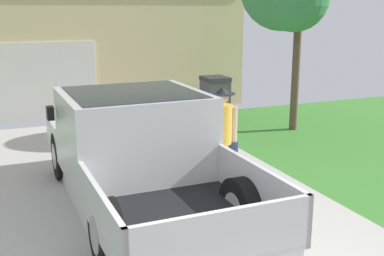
{
  "coord_description": "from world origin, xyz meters",
  "views": [
    {
      "loc": [
        -2.0,
        -3.07,
        2.83
      ],
      "look_at": [
        0.7,
        3.4,
        1.08
      ],
      "focal_mm": 44.82,
      "sensor_mm": 36.0,
      "label": 1
    }
  ],
  "objects": [
    {
      "name": "pickup_truck",
      "position": [
        -0.16,
        3.56,
        0.73
      ],
      "size": [
        2.19,
        5.29,
        1.66
      ],
      "rotation": [
        0.0,
        0.0,
        0.01
      ],
      "color": "silver",
      "rests_on": "ground"
    },
    {
      "name": "handbag",
      "position": [
        1.26,
        2.9,
        0.13
      ],
      "size": [
        0.39,
        0.2,
        0.45
      ],
      "color": "tan",
      "rests_on": "ground"
    },
    {
      "name": "person_with_hat",
      "position": [
        1.1,
        3.2,
        0.97
      ],
      "size": [
        0.48,
        0.39,
        1.72
      ],
      "rotation": [
        0.0,
        0.0,
        2.72
      ],
      "color": "navy",
      "rests_on": "ground"
    },
    {
      "name": "house_with_garage",
      "position": [
        -0.2,
        12.77,
        2.2
      ],
      "size": [
        10.76,
        6.35,
        4.35
      ],
      "color": "#CEB986",
      "rests_on": "ground"
    },
    {
      "name": "wheeled_trash_bin",
      "position": [
        3.24,
        7.96,
        0.62
      ],
      "size": [
        0.6,
        0.72,
        1.14
      ],
      "color": "#424247",
      "rests_on": "ground"
    }
  ]
}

